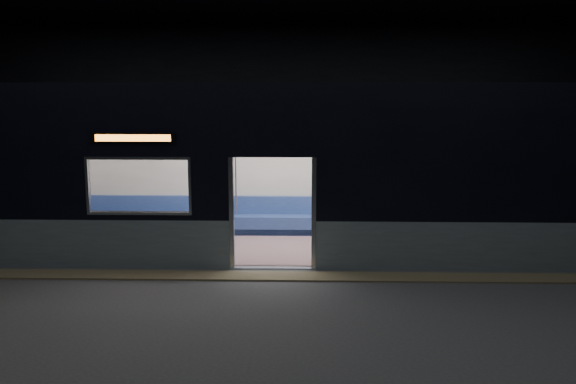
{
  "coord_description": "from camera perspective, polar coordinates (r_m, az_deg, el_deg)",
  "views": [
    {
      "loc": [
        0.57,
        -9.66,
        3.26
      ],
      "look_at": [
        0.24,
        2.3,
        1.21
      ],
      "focal_mm": 38.0,
      "sensor_mm": 36.0,
      "label": 1
    }
  ],
  "objects": [
    {
      "name": "passenger",
      "position": [
        13.61,
        10.82,
        -0.87
      ],
      "size": [
        0.41,
        0.69,
        1.37
      ],
      "rotation": [
        0.0,
        0.0,
        -0.09
      ],
      "color": "black",
      "rests_on": "metro_car"
    },
    {
      "name": "handbag",
      "position": [
        13.42,
        11.01,
        -1.57
      ],
      "size": [
        0.31,
        0.29,
        0.13
      ],
      "primitive_type": "cube",
      "rotation": [
        0.0,
        0.0,
        0.35
      ],
      "color": "black",
      "rests_on": "passenger"
    },
    {
      "name": "tactile_strip",
      "position": [
        10.73,
        -1.57,
        -7.88
      ],
      "size": [
        22.8,
        0.5,
        0.03
      ],
      "primitive_type": "cube",
      "color": "#8C7F59",
      "rests_on": "station_floor"
    },
    {
      "name": "metro_car",
      "position": [
        12.29,
        -1.11,
        3.13
      ],
      "size": [
        18.0,
        3.04,
        3.35
      ],
      "color": "#889BA3",
      "rests_on": "station_floor"
    },
    {
      "name": "station_envelope",
      "position": [
        9.68,
        -1.85,
        12.12
      ],
      "size": [
        24.0,
        14.0,
        5.0
      ],
      "color": "black",
      "rests_on": "station_floor"
    },
    {
      "name": "station_floor",
      "position": [
        10.21,
        -1.74,
        -8.93
      ],
      "size": [
        24.0,
        14.0,
        0.01
      ],
      "primitive_type": "cube",
      "color": "#47494C",
      "rests_on": "ground"
    },
    {
      "name": "transit_map",
      "position": [
        14.01,
        14.96,
        1.93
      ],
      "size": [
        0.88,
        0.03,
        0.57
      ],
      "primitive_type": "cube",
      "color": "white",
      "rests_on": "metro_car"
    }
  ]
}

